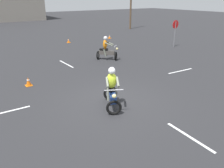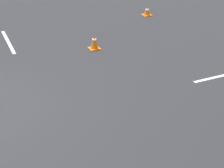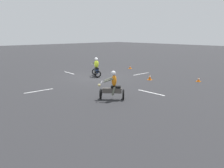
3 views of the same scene
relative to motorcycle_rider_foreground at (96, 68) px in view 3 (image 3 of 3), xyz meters
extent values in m
plane|color=#28282B|center=(0.23, 0.28, -0.73)|extent=(120.00, 120.00, 0.00)
torus|color=black|center=(-0.32, -0.61, -0.43)|extent=(0.58, 0.37, 0.60)
torus|color=black|center=(0.29, 0.54, -0.43)|extent=(0.58, 0.37, 0.60)
cube|color=navy|center=(-0.02, -0.03, -0.21)|extent=(0.72, 1.09, 0.28)
cube|color=black|center=(0.09, 0.16, 0.01)|extent=(0.49, 0.62, 0.10)
cylinder|color=silver|center=(-0.30, -0.56, 0.27)|extent=(0.64, 0.36, 0.04)
sphere|color=#F2E08C|center=(-0.36, -0.68, 0.09)|extent=(0.22, 0.22, 0.16)
ellipsoid|color=#D8F233|center=(0.04, 0.08, 0.37)|extent=(0.48, 0.43, 0.64)
cylinder|color=slate|center=(-0.28, -0.10, 0.42)|extent=(0.33, 0.53, 0.27)
cylinder|color=slate|center=(0.08, -0.28, 0.42)|extent=(0.33, 0.53, 0.27)
cylinder|color=slate|center=(-0.09, 0.12, -0.21)|extent=(0.22, 0.27, 0.51)
cylinder|color=slate|center=(0.15, -0.01, -0.21)|extent=(0.22, 0.27, 0.51)
sphere|color=white|center=(0.02, 0.04, 0.79)|extent=(0.38, 0.38, 0.28)
torus|color=black|center=(4.13, 5.64, -0.43)|extent=(0.50, 0.49, 0.60)
torus|color=black|center=(3.23, 6.57, -0.43)|extent=(0.50, 0.49, 0.60)
cube|color=#4C4742|center=(3.68, 6.10, -0.21)|extent=(0.93, 0.96, 0.28)
cube|color=black|center=(3.53, 6.26, 0.01)|extent=(0.58, 0.58, 0.10)
cylinder|color=silver|center=(4.09, 5.67, 0.27)|extent=(0.53, 0.51, 0.04)
sphere|color=#F2E08C|center=(4.18, 5.58, 0.09)|extent=(0.23, 0.23, 0.16)
ellipsoid|color=orange|center=(3.60, 6.19, 0.37)|extent=(0.48, 0.48, 0.64)
cylinder|color=slate|center=(3.66, 5.84, 0.42)|extent=(0.44, 0.46, 0.27)
cylinder|color=slate|center=(3.95, 6.11, 0.42)|extent=(0.44, 0.46, 0.27)
cylinder|color=slate|center=(3.51, 6.08, -0.21)|extent=(0.26, 0.26, 0.51)
cylinder|color=slate|center=(3.71, 6.27, -0.21)|extent=(0.26, 0.26, 0.51)
sphere|color=silver|center=(3.62, 6.16, 0.79)|extent=(0.40, 0.40, 0.28)
cube|color=orange|center=(-4.56, 7.18, -0.71)|extent=(0.32, 0.32, 0.03)
cone|color=orange|center=(-4.56, 7.18, -0.55)|extent=(0.24, 0.24, 0.29)
cylinder|color=white|center=(-4.56, 7.18, -0.51)|extent=(0.13, 0.13, 0.05)
cube|color=orange|center=(-5.35, -0.92, -0.71)|extent=(0.32, 0.32, 0.03)
cone|color=orange|center=(-5.35, -0.92, -0.55)|extent=(0.24, 0.24, 0.30)
cylinder|color=white|center=(-5.35, -0.92, -0.50)|extent=(0.13, 0.13, 0.05)
cube|color=orange|center=(-2.22, 4.19, -0.71)|extent=(0.32, 0.32, 0.03)
cone|color=orange|center=(-2.22, 4.19, -0.49)|extent=(0.24, 0.24, 0.41)
cylinder|color=white|center=(-2.22, 4.19, -0.43)|extent=(0.13, 0.13, 0.05)
cube|color=silver|center=(6.00, 1.48, -0.72)|extent=(1.94, 0.23, 0.01)
cube|color=silver|center=(0.86, 6.72, -0.72)|extent=(0.19, 2.01, 0.01)
cube|color=silver|center=(-3.84, 1.92, -0.72)|extent=(2.12, 0.15, 0.01)
cube|color=silver|center=(0.89, -3.12, -0.72)|extent=(0.17, 1.86, 0.01)
camera|label=1|loc=(-4.43, -6.58, 3.44)|focal=35.00mm
camera|label=2|loc=(9.24, -0.14, 4.19)|focal=70.00mm
camera|label=3|loc=(11.78, 15.02, 2.95)|focal=35.00mm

